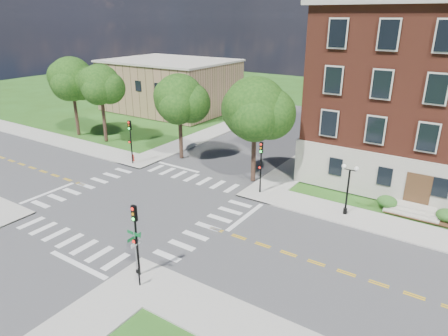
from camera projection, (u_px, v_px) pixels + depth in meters
The scene contains 19 objects.
ground at pixel (140, 204), 34.57m from camera, with size 160.00×160.00×0.00m, color #2A4E16.
road_ew at pixel (140, 204), 34.57m from camera, with size 90.00×12.00×0.01m, color #3D3D3F.
road_ns at pixel (140, 204), 34.57m from camera, with size 12.00×90.00×0.01m, color #3D3D3F.
sidewalk_ne at pixel (369, 184), 38.63m from camera, with size 34.00×34.00×0.12m.
sidewalk_nw at pixel (139, 135), 54.44m from camera, with size 34.00×34.00×0.12m.
crosswalk_east at pixel (208, 227), 30.87m from camera, with size 2.20×10.20×0.02m, color silver, non-canonical shape.
stop_bar_east at pixel (245, 217), 32.39m from camera, with size 0.40×5.50×0.00m, color silver.
secondary_building at pixel (170, 85), 67.74m from camera, with size 20.40×15.40×8.30m.
tree_a at pixel (71, 79), 51.73m from camera, with size 5.69×5.69×10.32m.
tree_b at pixel (100, 85), 49.05m from camera, with size 4.95×4.95×9.73m.
tree_c at pixel (179, 99), 43.21m from camera, with size 5.44×5.44×9.45m.
tree_d at pixel (255, 109), 36.72m from camera, with size 5.98×5.98×10.13m.
traffic_signal_se at pixel (136, 232), 23.89m from camera, with size 0.34×0.37×4.80m.
traffic_signal_ne at pixel (261, 161), 35.55m from camera, with size 0.37×0.44×4.80m.
traffic_signal_nw at pixel (130, 136), 42.71m from camera, with size 0.34×0.37×4.80m.
twin_lamp_west at pixel (348, 187), 31.81m from camera, with size 1.36×0.36×4.23m.
street_sign_pole at pixel (135, 245), 24.09m from camera, with size 1.10×1.10×3.10m.
push_button_post at pixel (139, 276), 23.75m from camera, with size 0.14×0.21×1.20m.
fire_hydrant at pixel (133, 158), 44.42m from camera, with size 0.35×0.35×0.75m.
Camera 1 is at (23.21, -22.02, 15.30)m, focal length 32.00 mm.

